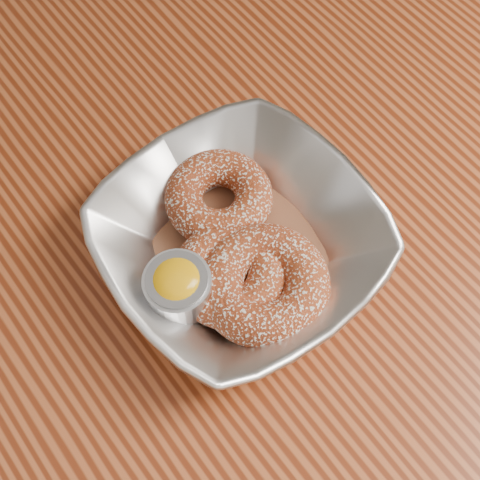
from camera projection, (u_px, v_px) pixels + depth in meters
ground_plane at (221, 452)px, 1.20m from camera, size 4.00×4.00×0.00m
table at (204, 338)px, 0.62m from camera, size 1.20×0.80×0.75m
serving_bowl at (240, 242)px, 0.53m from camera, size 0.21×0.21×0.05m
parchment at (240, 252)px, 0.54m from camera, size 0.19×0.19×0.00m
donut_back at (219, 197)px, 0.55m from camera, size 0.11×0.11×0.03m
donut_front at (264, 285)px, 0.51m from camera, size 0.13×0.13×0.04m
donut_extra at (230, 274)px, 0.51m from camera, size 0.11×0.11×0.03m
ramekin at (179, 289)px, 0.50m from camera, size 0.05×0.05×0.05m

